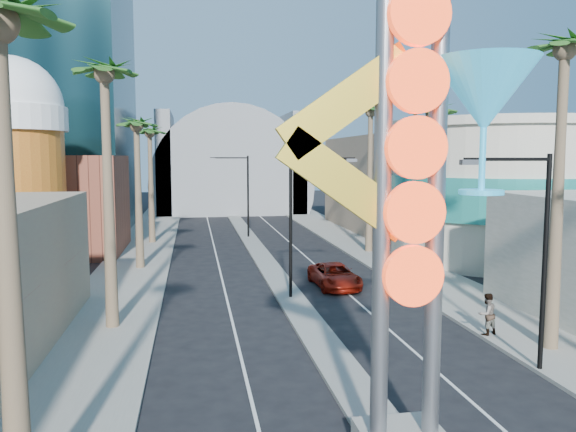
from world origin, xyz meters
name	(u,v)px	position (x,y,z in m)	size (l,w,h in m)	color
sidewalk_west	(140,256)	(-9.50, 35.00, 0.07)	(5.00, 100.00, 0.15)	gray
sidewalk_east	(371,250)	(9.50, 35.00, 0.07)	(5.00, 100.00, 0.15)	gray
median	(255,247)	(0.00, 38.00, 0.07)	(1.60, 84.00, 0.15)	gray
brick_filler_west	(60,205)	(-16.00, 38.00, 4.00)	(10.00, 10.00, 8.00)	brown
filler_east	(392,184)	(16.00, 48.00, 5.00)	(10.00, 20.00, 10.00)	#A27F68
beer_mug	(14,158)	(-17.00, 30.00, 7.84)	(7.00, 7.00, 14.50)	#AC4B17
turquoise_building	(497,191)	(18.00, 30.00, 5.25)	(16.60, 16.60, 10.60)	#B0AB95
canopy	(229,182)	(0.00, 72.00, 4.31)	(22.00, 16.00, 22.00)	slate
neon_sign	(442,180)	(0.82, 2.96, 7.31)	(6.53, 2.60, 12.55)	gray
streetlight_0	(300,212)	(0.55, 20.00, 4.88)	(3.79, 0.25, 8.00)	black
streetlight_1	(242,188)	(-0.55, 44.00, 4.88)	(3.79, 0.25, 8.00)	black
streetlight_2	(534,243)	(6.72, 8.00, 4.83)	(3.45, 0.25, 8.00)	black
palm_1	(105,90)	(-9.00, 16.00, 10.82)	(2.40, 2.40, 12.70)	brown
palm_2	(137,134)	(-9.00, 30.00, 9.48)	(2.40, 2.40, 11.20)	brown
palm_3	(150,139)	(-9.00, 42.00, 9.48)	(2.40, 2.40, 11.20)	brown
palm_5	(564,69)	(9.00, 10.00, 11.27)	(2.40, 2.40, 13.20)	brown
palm_6	(433,123)	(9.00, 22.00, 9.93)	(2.40, 2.40, 11.70)	brown
palm_7	(371,120)	(9.00, 34.00, 10.82)	(2.40, 2.40, 12.70)	brown
red_pickup	(335,276)	(3.14, 22.44, 0.71)	(2.36, 5.11, 1.42)	#A71B0C
pedestrian_b	(487,314)	(7.30, 11.99, 1.07)	(0.89, 0.69, 1.84)	gray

